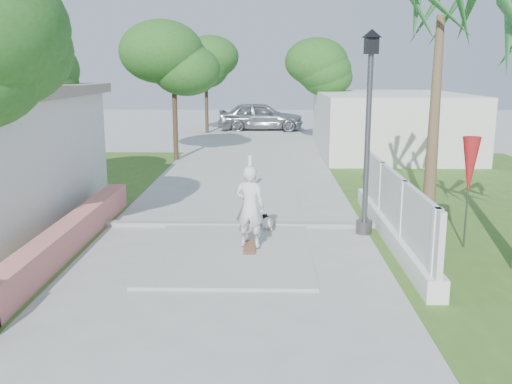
{
  "coord_description": "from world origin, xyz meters",
  "views": [
    {
      "loc": [
        0.74,
        -6.88,
        3.62
      ],
      "look_at": [
        0.49,
        4.76,
        1.1
      ],
      "focal_mm": 40.0,
      "sensor_mm": 36.0,
      "label": 1
    }
  ],
  "objects_px": {
    "patio_umbrella": "(470,167)",
    "skateboarder": "(253,207)",
    "bollard": "(250,172)",
    "street_lamp": "(368,125)",
    "dog": "(267,222)",
    "parked_car": "(261,116)"
  },
  "relations": [
    {
      "from": "street_lamp",
      "to": "patio_umbrella",
      "type": "distance_m",
      "value": 2.27
    },
    {
      "from": "skateboarder",
      "to": "bollard",
      "type": "bearing_deg",
      "value": -73.98
    },
    {
      "from": "street_lamp",
      "to": "patio_umbrella",
      "type": "height_order",
      "value": "street_lamp"
    },
    {
      "from": "patio_umbrella",
      "to": "parked_car",
      "type": "distance_m",
      "value": 23.17
    },
    {
      "from": "skateboarder",
      "to": "dog",
      "type": "xyz_separation_m",
      "value": [
        0.31,
        0.89,
        -0.57
      ]
    },
    {
      "from": "patio_umbrella",
      "to": "parked_car",
      "type": "height_order",
      "value": "patio_umbrella"
    },
    {
      "from": "street_lamp",
      "to": "skateboarder",
      "type": "height_order",
      "value": "street_lamp"
    },
    {
      "from": "street_lamp",
      "to": "bollard",
      "type": "bearing_deg",
      "value": 120.96
    },
    {
      "from": "street_lamp",
      "to": "bollard",
      "type": "relative_size",
      "value": 4.07
    },
    {
      "from": "skateboarder",
      "to": "dog",
      "type": "height_order",
      "value": "skateboarder"
    },
    {
      "from": "street_lamp",
      "to": "parked_car",
      "type": "height_order",
      "value": "street_lamp"
    },
    {
      "from": "parked_car",
      "to": "patio_umbrella",
      "type": "bearing_deg",
      "value": -170.37
    },
    {
      "from": "street_lamp",
      "to": "patio_umbrella",
      "type": "bearing_deg",
      "value": -27.76
    },
    {
      "from": "bollard",
      "to": "patio_umbrella",
      "type": "xyz_separation_m",
      "value": [
        4.6,
        -5.5,
        1.1
      ]
    },
    {
      "from": "bollard",
      "to": "skateboarder",
      "type": "bearing_deg",
      "value": -87.62
    },
    {
      "from": "skateboarder",
      "to": "parked_car",
      "type": "xyz_separation_m",
      "value": [
        -0.13,
        22.47,
        0.08
      ]
    },
    {
      "from": "street_lamp",
      "to": "parked_car",
      "type": "relative_size",
      "value": 0.88
    },
    {
      "from": "patio_umbrella",
      "to": "skateboarder",
      "type": "height_order",
      "value": "patio_umbrella"
    },
    {
      "from": "patio_umbrella",
      "to": "dog",
      "type": "relative_size",
      "value": 4.32
    },
    {
      "from": "dog",
      "to": "skateboarder",
      "type": "bearing_deg",
      "value": -128.59
    },
    {
      "from": "street_lamp",
      "to": "parked_car",
      "type": "distance_m",
      "value": 21.93
    },
    {
      "from": "street_lamp",
      "to": "patio_umbrella",
      "type": "xyz_separation_m",
      "value": [
        1.9,
        -1.0,
        -0.74
      ]
    }
  ]
}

